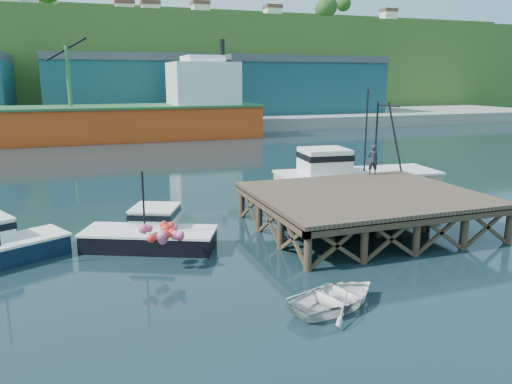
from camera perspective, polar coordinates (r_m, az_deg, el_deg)
name	(u,v)px	position (r m, az deg, el deg)	size (l,w,h in m)	color
ground	(273,239)	(26.58, 1.92, -5.38)	(300.00, 300.00, 0.00)	black
wharf	(366,196)	(28.32, 12.51, -0.46)	(12.00, 10.00, 2.62)	brown
far_quay	(132,119)	(94.22, -14.01, 8.06)	(160.00, 40.00, 2.00)	gray
warehouse_mid	(133,89)	(88.97, -13.87, 11.35)	(28.00, 16.00, 9.00)	#1A4E57
warehouse_right	(295,88)	(96.82, 4.45, 11.78)	(30.00, 16.00, 9.00)	#1A4E57
cargo_ship	(84,116)	(71.65, -19.08, 8.18)	(55.50, 10.00, 13.75)	#CE4013
hillside	(116,66)	(123.85, -15.74, 13.67)	(220.00, 50.00, 22.00)	#2D511E
boat_black	(151,233)	(25.71, -11.91, -4.56)	(6.96, 5.81, 4.05)	black
trawler	(354,177)	(35.60, 11.18, 1.69)	(11.67, 5.07, 7.60)	#CCB184
dinghy	(336,297)	(19.14, 9.17, -11.76)	(2.77, 3.88, 0.80)	silver
dockworker	(373,160)	(33.61, 13.20, 3.62)	(0.72, 0.47, 1.98)	black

